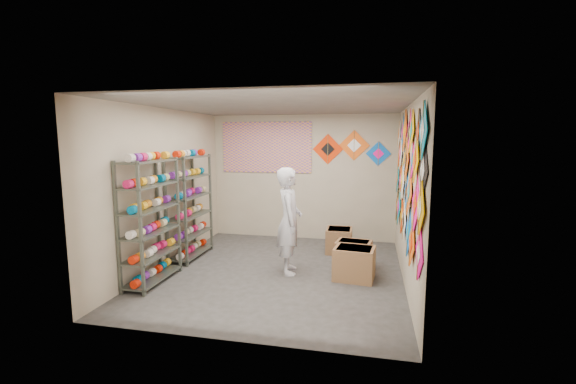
% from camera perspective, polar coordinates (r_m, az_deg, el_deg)
% --- Properties ---
extents(ground, '(4.50, 4.50, 0.00)m').
position_cam_1_polar(ground, '(6.53, -1.44, -11.71)').
color(ground, '#312E2B').
extents(room_walls, '(4.50, 4.50, 4.50)m').
position_cam_1_polar(room_walls, '(6.17, -1.50, 2.82)').
color(room_walls, tan).
rests_on(room_walls, ground).
extents(shelf_rack_front, '(0.40, 1.10, 1.90)m').
position_cam_1_polar(shelf_rack_front, '(6.18, -19.71, -4.15)').
color(shelf_rack_front, '#4C5147').
rests_on(shelf_rack_front, ground).
extents(shelf_rack_back, '(0.40, 1.10, 1.90)m').
position_cam_1_polar(shelf_rack_back, '(7.30, -14.35, -2.13)').
color(shelf_rack_back, '#4C5147').
rests_on(shelf_rack_back, ground).
extents(string_spools, '(0.12, 2.36, 0.12)m').
position_cam_1_polar(string_spools, '(6.71, -16.84, -2.27)').
color(string_spools, '#DF1557').
rests_on(string_spools, ground).
extents(kite_wall_display, '(0.06, 4.23, 2.10)m').
position_cam_1_polar(kite_wall_display, '(6.00, 17.17, 2.13)').
color(kite_wall_display, '#FF0C93').
rests_on(kite_wall_display, room_walls).
extents(back_wall_kites, '(1.63, 0.02, 0.75)m').
position_cam_1_polar(back_wall_kites, '(8.23, 9.12, 6.33)').
color(back_wall_kites, '#E92C00').
rests_on(back_wall_kites, room_walls).
extents(poster, '(2.00, 0.01, 1.10)m').
position_cam_1_polar(poster, '(8.51, -3.22, 6.63)').
color(poster, '#7A4493').
rests_on(poster, room_walls).
extents(shopkeeper, '(0.82, 0.70, 1.74)m').
position_cam_1_polar(shopkeeper, '(6.27, 0.18, -4.27)').
color(shopkeeper, beige).
rests_on(shopkeeper, ground).
extents(carton_a, '(0.66, 0.57, 0.51)m').
position_cam_1_polar(carton_a, '(6.22, 9.78, -10.37)').
color(carton_a, brown).
rests_on(carton_a, ground).
extents(carton_b, '(0.64, 0.55, 0.46)m').
position_cam_1_polar(carton_b, '(6.72, 9.67, -9.15)').
color(carton_b, brown).
rests_on(carton_b, ground).
extents(carton_c, '(0.50, 0.54, 0.47)m').
position_cam_1_polar(carton_c, '(7.58, 7.57, -7.12)').
color(carton_c, brown).
rests_on(carton_c, ground).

